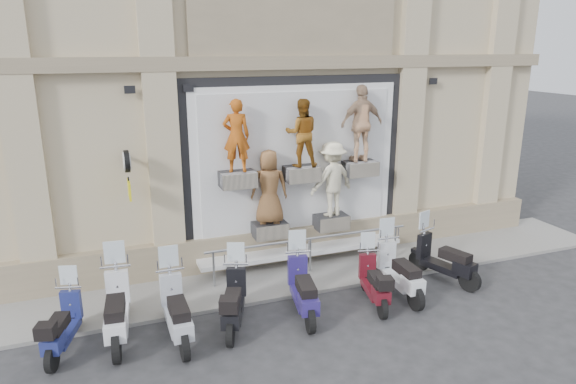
% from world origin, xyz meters
% --- Properties ---
extents(ground, '(90.00, 90.00, 0.00)m').
position_xyz_m(ground, '(0.00, 0.00, 0.00)').
color(ground, '#2B2B2D').
rests_on(ground, ground).
extents(sidewalk, '(16.00, 2.20, 0.08)m').
position_xyz_m(sidewalk, '(0.00, 2.10, 0.04)').
color(sidewalk, gray).
rests_on(sidewalk, ground).
extents(building, '(14.00, 8.60, 12.00)m').
position_xyz_m(building, '(0.00, 7.00, 6.00)').
color(building, tan).
rests_on(building, ground).
extents(shop_vitrine, '(5.60, 0.93, 4.30)m').
position_xyz_m(shop_vitrine, '(0.14, 2.74, 2.40)').
color(shop_vitrine, black).
rests_on(shop_vitrine, ground).
extents(guard_rail, '(5.06, 0.10, 0.93)m').
position_xyz_m(guard_rail, '(0.00, 2.00, 0.47)').
color(guard_rail, '#9EA0A5').
rests_on(guard_rail, ground).
extents(clock_sign_bracket, '(0.10, 0.80, 1.02)m').
position_xyz_m(clock_sign_bracket, '(-3.90, 2.47, 2.80)').
color(clock_sign_bracket, black).
rests_on(clock_sign_bracket, ground).
extents(scooter_a, '(0.94, 1.77, 1.38)m').
position_xyz_m(scooter_a, '(-5.30, 0.62, 0.69)').
color(scooter_a, navy).
rests_on(scooter_a, ground).
extents(scooter_b, '(0.79, 2.10, 1.67)m').
position_xyz_m(scooter_b, '(-4.38, 0.67, 0.84)').
color(scooter_b, silver).
rests_on(scooter_b, ground).
extents(scooter_c, '(0.59, 1.97, 1.60)m').
position_xyz_m(scooter_c, '(-3.37, 0.30, 0.80)').
color(scooter_c, '#AAAEB8').
rests_on(scooter_c, ground).
extents(scooter_d, '(1.15, 1.91, 1.49)m').
position_xyz_m(scooter_d, '(-2.28, 0.35, 0.75)').
color(scooter_d, black).
rests_on(scooter_d, ground).
extents(scooter_e, '(0.91, 2.00, 1.57)m').
position_xyz_m(scooter_e, '(-0.87, 0.33, 0.78)').
color(scooter_e, navy).
rests_on(scooter_e, ground).
extents(scooter_f, '(0.87, 1.77, 1.38)m').
position_xyz_m(scooter_f, '(0.68, 0.22, 0.69)').
color(scooter_f, '#4C0D15').
rests_on(scooter_f, ground).
extents(scooter_g, '(0.64, 1.94, 1.56)m').
position_xyz_m(scooter_g, '(1.38, 0.37, 0.78)').
color(scooter_g, silver).
rests_on(scooter_g, ground).
extents(scooter_h, '(1.11, 1.95, 1.53)m').
position_xyz_m(scooter_h, '(2.73, 0.61, 0.76)').
color(scooter_h, black).
rests_on(scooter_h, ground).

